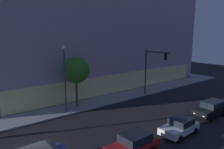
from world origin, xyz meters
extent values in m
cube|color=#4C4C51|center=(17.26, 25.73, 0.07)|extent=(39.42, 32.20, 0.15)
cube|color=#FAEB95|center=(17.26, 10.03, 1.59)|extent=(35.12, 0.60, 2.87)
cube|color=#A691A2|center=(17.26, 25.73, 8.46)|extent=(39.02, 31.80, 16.62)
cylinder|color=black|center=(19.24, 6.58, 3.58)|extent=(0.18, 0.18, 6.87)
cylinder|color=black|center=(19.36, 4.53, 6.65)|extent=(0.34, 4.11, 0.12)
cube|color=black|center=(19.43, 3.09, 6.15)|extent=(0.34, 0.34, 0.90)
sphere|color=yellow|center=(19.44, 2.92, 6.43)|extent=(0.18, 0.18, 0.18)
cylinder|color=#414141|center=(6.13, 6.78, 3.87)|extent=(0.16, 0.16, 7.43)
sphere|color=#F9EFC6|center=(6.13, 6.78, 7.73)|extent=(0.44, 0.44, 0.44)
cylinder|color=#483A1E|center=(8.09, 7.77, 1.83)|extent=(0.26, 0.26, 3.36)
sphere|color=#31771F|center=(8.09, 7.77, 4.84)|extent=(3.32, 3.32, 3.32)
cube|color=maroon|center=(6.17, -4.48, 0.69)|extent=(4.26, 2.02, 0.68)
cube|color=black|center=(6.49, -4.47, 1.36)|extent=(2.24, 1.77, 0.67)
cylinder|color=black|center=(7.45, -3.50, 0.35)|extent=(0.70, 0.26, 0.69)
cube|color=silver|center=(12.01, -4.63, 0.62)|extent=(4.11, 2.03, 0.61)
cube|color=black|center=(12.32, -4.62, 1.22)|extent=(2.06, 1.76, 0.59)
cube|color=#F9F4CC|center=(10.07, -5.27, 0.62)|extent=(0.13, 0.20, 0.12)
cube|color=#F9F4CC|center=(10.02, -4.15, 0.62)|extent=(0.13, 0.20, 0.12)
cylinder|color=black|center=(10.80, -5.61, 0.31)|extent=(0.63, 0.26, 0.62)
cylinder|color=black|center=(10.72, -3.74, 0.31)|extent=(0.63, 0.26, 0.62)
cylinder|color=black|center=(13.30, -5.51, 0.31)|extent=(0.63, 0.26, 0.62)
cylinder|color=black|center=(13.23, -3.65, 0.31)|extent=(0.63, 0.26, 0.62)
cube|color=black|center=(18.66, -4.14, 0.69)|extent=(4.72, 1.96, 0.74)
cube|color=black|center=(19.01, -4.15, 1.40)|extent=(2.61, 1.71, 0.67)
cube|color=#F9F4CC|center=(16.37, -4.60, 0.69)|extent=(0.13, 0.20, 0.12)
cube|color=#F9F4CC|center=(16.40, -3.52, 0.69)|extent=(0.13, 0.20, 0.12)
cylinder|color=black|center=(17.19, -4.99, 0.32)|extent=(0.65, 0.26, 0.64)
cylinder|color=black|center=(17.25, -3.19, 0.32)|extent=(0.65, 0.26, 0.64)
cylinder|color=black|center=(20.14, -3.29, 0.32)|extent=(0.65, 0.26, 0.64)
camera|label=1|loc=(-4.22, -15.40, 9.26)|focal=34.15mm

